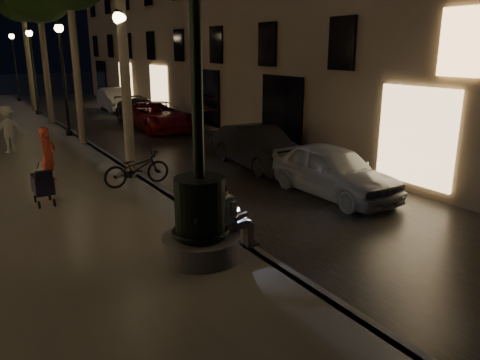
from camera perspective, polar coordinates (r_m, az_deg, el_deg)
ground at (r=20.90m, az=-18.62°, el=4.31°), size 120.00×120.00×0.00m
cobble_lane at (r=21.74m, az=-10.91°, el=5.29°), size 6.00×45.00×0.02m
curb_strip at (r=20.88m, az=-18.65°, el=4.57°), size 0.25×45.00×0.20m
fountain_lamppost at (r=8.29m, az=-4.91°, el=-2.94°), size 1.40×1.40×5.21m
seated_man_laptop at (r=8.67m, az=-1.25°, el=-4.28°), size 0.93×0.31×1.30m
tree_far at (r=31.44m, az=-25.08°, el=19.09°), size 3.00×3.00×7.50m
lamp_curb_a at (r=13.71m, az=-14.06°, el=12.70°), size 0.36×0.36×4.81m
lamp_curb_b at (r=21.46m, az=-20.83°, el=13.12°), size 0.36×0.36×4.81m
lamp_curb_c at (r=29.35m, az=-23.99°, el=13.25°), size 0.36×0.36×4.81m
lamp_curb_d at (r=37.28m, az=-25.81°, el=13.31°), size 0.36×0.36×4.81m
stroller at (r=12.17m, az=-22.91°, el=-0.49°), size 0.43×1.00×1.03m
car_front at (r=12.81m, az=11.25°, el=1.14°), size 1.71×4.10×1.39m
car_second at (r=15.61m, az=2.17°, el=4.04°), size 1.63×4.24×1.38m
car_third at (r=23.20m, az=-9.85°, el=7.68°), size 2.31×4.93×1.36m
car_rear at (r=25.69m, az=-12.11°, el=8.26°), size 2.03×4.56×1.30m
car_fifth at (r=31.01m, az=-14.88°, el=9.46°), size 1.75×4.46×1.45m
pedestrian_red at (r=14.24m, az=-22.37°, el=2.90°), size 0.65×0.67×1.56m
pedestrian_white at (r=18.91m, az=-26.48°, el=5.58°), size 1.25×0.98×1.70m
bicycle at (r=13.16m, az=-12.48°, el=1.42°), size 1.84×0.64×0.97m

